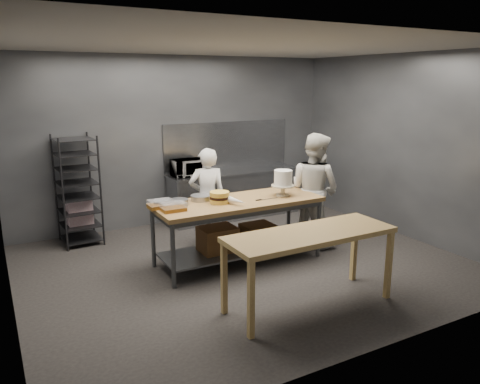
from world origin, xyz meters
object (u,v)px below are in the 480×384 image
object	(u,v)px
work_table	(237,224)
layer_cake	(220,197)
speed_rack	(78,191)
chef_right	(314,189)
near_counter	(310,239)
frosted_cake_stand	(283,180)
chef_behind	(207,198)
microwave	(187,168)

from	to	relation	value
work_table	layer_cake	xyz separation A→B (m)	(-0.28, -0.02, 0.43)
speed_rack	chef_right	world-z (taller)	chef_right
near_counter	frosted_cake_stand	xyz separation A→B (m)	(0.63, 1.51, 0.35)
speed_rack	layer_cake	world-z (taller)	speed_rack
work_table	chef_behind	world-z (taller)	chef_behind
layer_cake	microwave	bearing A→B (deg)	79.80
speed_rack	chef_right	size ratio (longest dim) A/B	0.98
near_counter	speed_rack	xyz separation A→B (m)	(-1.91, 3.52, 0.04)
frosted_cake_stand	chef_right	bearing A→B (deg)	14.86
chef_behind	frosted_cake_stand	distance (m)	1.26
near_counter	layer_cake	xyz separation A→B (m)	(-0.37, 1.57, 0.19)
work_table	microwave	size ratio (longest dim) A/B	4.43
chef_behind	frosted_cake_stand	xyz separation A→B (m)	(0.80, -0.90, 0.38)
chef_right	layer_cake	bearing A→B (deg)	79.87
speed_rack	frosted_cake_stand	distance (m)	3.26
work_table	chef_behind	bearing A→B (deg)	95.77
work_table	speed_rack	xyz separation A→B (m)	(-1.82, 1.93, 0.28)
work_table	layer_cake	distance (m)	0.51
chef_right	layer_cake	world-z (taller)	chef_right
work_table	chef_behind	size ratio (longest dim) A/B	1.53
work_table	speed_rack	distance (m)	2.67
chef_behind	frosted_cake_stand	size ratio (longest dim) A/B	4.14
work_table	layer_cake	world-z (taller)	layer_cake
chef_right	frosted_cake_stand	bearing A→B (deg)	90.49
frosted_cake_stand	layer_cake	world-z (taller)	frosted_cake_stand
microwave	layer_cake	world-z (taller)	microwave
chef_right	microwave	world-z (taller)	chef_right
near_counter	frosted_cake_stand	size ratio (longest dim) A/B	5.28
work_table	frosted_cake_stand	xyz separation A→B (m)	(0.72, -0.08, 0.59)
near_counter	chef_behind	xyz separation A→B (m)	(-0.17, 2.41, -0.03)
near_counter	frosted_cake_stand	distance (m)	1.67
speed_rack	microwave	bearing A→B (deg)	2.40
work_table	chef_right	xyz separation A→B (m)	(1.45, 0.11, 0.32)
work_table	near_counter	distance (m)	1.61
chef_behind	layer_cake	bearing A→B (deg)	92.65
microwave	layer_cake	bearing A→B (deg)	-100.20
layer_cake	frosted_cake_stand	bearing A→B (deg)	-3.71
work_table	microwave	bearing A→B (deg)	87.62
near_counter	chef_right	bearing A→B (deg)	51.41
work_table	near_counter	bearing A→B (deg)	-86.75
microwave	layer_cake	distance (m)	2.06
chef_right	near_counter	bearing A→B (deg)	127.04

